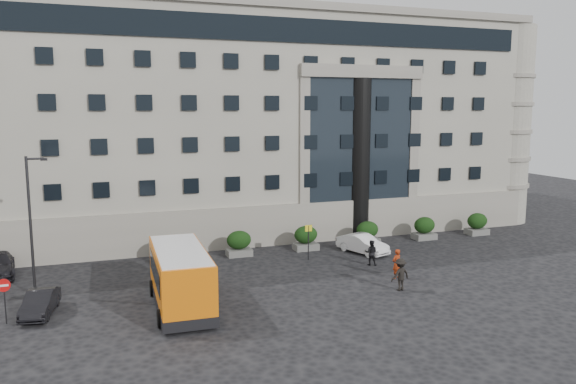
% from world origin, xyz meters
% --- Properties ---
extents(ground, '(120.00, 120.00, 0.00)m').
position_xyz_m(ground, '(0.00, 0.00, 0.00)').
color(ground, black).
rests_on(ground, ground).
extents(civic_building, '(44.00, 24.00, 18.00)m').
position_xyz_m(civic_building, '(6.00, 22.00, 9.00)').
color(civic_building, gray).
rests_on(civic_building, ground).
extents(entrance_column, '(1.80, 1.80, 13.00)m').
position_xyz_m(entrance_column, '(12.00, 10.30, 6.50)').
color(entrance_column, black).
rests_on(entrance_column, ground).
extents(hedge_a, '(1.80, 1.26, 1.84)m').
position_xyz_m(hedge_a, '(-4.00, 7.80, 0.93)').
color(hedge_a, '#585856').
rests_on(hedge_a, ground).
extents(hedge_b, '(1.80, 1.26, 1.84)m').
position_xyz_m(hedge_b, '(1.20, 7.80, 0.93)').
color(hedge_b, '#585856').
rests_on(hedge_b, ground).
extents(hedge_c, '(1.80, 1.26, 1.84)m').
position_xyz_m(hedge_c, '(6.40, 7.80, 0.93)').
color(hedge_c, '#585856').
rests_on(hedge_c, ground).
extents(hedge_d, '(1.80, 1.26, 1.84)m').
position_xyz_m(hedge_d, '(11.60, 7.80, 0.93)').
color(hedge_d, '#585856').
rests_on(hedge_d, ground).
extents(hedge_e, '(1.80, 1.26, 1.84)m').
position_xyz_m(hedge_e, '(16.80, 7.80, 0.93)').
color(hedge_e, '#585856').
rests_on(hedge_e, ground).
extents(hedge_f, '(1.80, 1.26, 1.84)m').
position_xyz_m(hedge_f, '(22.00, 7.80, 0.93)').
color(hedge_f, '#585856').
rests_on(hedge_f, ground).
extents(street_lamp, '(1.16, 0.18, 8.00)m').
position_xyz_m(street_lamp, '(-11.94, 3.00, 4.37)').
color(street_lamp, '#262628').
rests_on(street_lamp, ground).
extents(bus_stop_sign, '(0.50, 0.08, 2.52)m').
position_xyz_m(bus_stop_sign, '(5.50, 5.00, 1.73)').
color(bus_stop_sign, '#262628').
rests_on(bus_stop_sign, ground).
extents(no_entry_sign, '(0.64, 0.16, 2.32)m').
position_xyz_m(no_entry_sign, '(-13.00, -1.04, 1.65)').
color(no_entry_sign, '#262628').
rests_on(no_entry_sign, ground).
extents(minibus, '(3.09, 7.78, 3.22)m').
position_xyz_m(minibus, '(-4.45, -1.58, 1.77)').
color(minibus, orange).
rests_on(minibus, ground).
extents(parked_car_b, '(1.91, 3.95, 1.25)m').
position_xyz_m(parked_car_b, '(-11.50, -0.18, 0.62)').
color(parked_car_b, black).
rests_on(parked_car_b, ground).
extents(parked_car_d, '(2.76, 5.08, 1.35)m').
position_xyz_m(parked_car_d, '(-11.50, 12.36, 0.68)').
color(parked_car_d, black).
rests_on(parked_car_d, ground).
extents(white_taxi, '(2.82, 4.45, 1.39)m').
position_xyz_m(white_taxi, '(10.00, 5.47, 0.69)').
color(white_taxi, white).
rests_on(white_taxi, ground).
extents(pedestrian_a, '(0.78, 0.61, 1.88)m').
position_xyz_m(pedestrian_a, '(9.14, -0.84, 0.94)').
color(pedestrian_a, maroon).
rests_on(pedestrian_a, ground).
extents(pedestrian_b, '(1.06, 0.98, 1.73)m').
position_xyz_m(pedestrian_b, '(9.07, 2.41, 0.87)').
color(pedestrian_b, black).
rests_on(pedestrian_b, ground).
extents(pedestrian_c, '(1.35, 0.92, 1.92)m').
position_xyz_m(pedestrian_c, '(8.13, -2.98, 0.96)').
color(pedestrian_c, black).
rests_on(pedestrian_c, ground).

